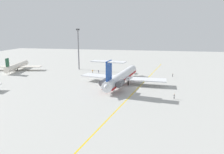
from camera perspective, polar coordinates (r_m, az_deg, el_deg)
ground at (r=83.11m, az=6.50°, el=-2.68°), size 288.61×288.61×0.00m
main_jetliner at (r=85.72m, az=2.38°, el=0.02°), size 39.50×35.00×11.52m
airliner_mid_left at (r=127.18m, az=-23.49°, el=2.72°), size 25.99×25.88×7.79m
ground_crew_near_nose at (r=108.80m, az=-5.08°, el=1.60°), size 0.29×0.46×1.82m
ground_crew_near_tail at (r=71.27m, az=15.98°, el=-4.74°), size 0.29×0.45×1.79m
ground_crew_portside at (r=103.02m, az=15.59°, el=0.54°), size 0.28×0.43×1.74m
ground_crew_starboard at (r=107.96m, az=-3.51°, el=1.49°), size 0.27×0.37×1.67m
safety_cone_nose at (r=109.72m, az=-0.79°, el=1.28°), size 0.40×0.40×0.55m
taxiway_centreline at (r=86.71m, az=7.63°, el=-2.07°), size 108.39×18.32×0.01m
light_mast at (r=118.74m, az=-8.80°, el=7.73°), size 4.00×0.70×21.74m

